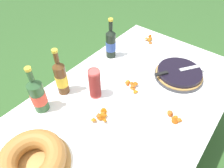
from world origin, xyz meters
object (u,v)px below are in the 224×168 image
object	(u,v)px
cider_bottle_green	(38,95)
bundt_cake	(32,161)
serving_knife	(176,71)
snack_plate_far	(133,86)
cider_bottle_amber	(61,77)
juice_bottle_red	(111,43)
snack_plate_left	(149,40)
snack_plate_near	(173,118)
cup_stack	(95,84)
snack_plate_right	(102,118)
berry_tart	(179,74)

from	to	relation	value
cider_bottle_green	bundt_cake	bearing A→B (deg)	-133.45
serving_knife	snack_plate_far	world-z (taller)	serving_knife
bundt_cake	snack_plate_far	bearing A→B (deg)	-5.47
cider_bottle_amber	juice_bottle_red	world-z (taller)	cider_bottle_amber
juice_bottle_red	snack_plate_left	world-z (taller)	juice_bottle_red
bundt_cake	snack_plate_near	distance (m)	0.76
cup_stack	snack_plate_near	world-z (taller)	cup_stack
bundt_cake	snack_plate_right	size ratio (longest dim) A/B	1.80
snack_plate_near	bundt_cake	bearing A→B (deg)	149.24
snack_plate_far	bundt_cake	bearing A→B (deg)	174.53
serving_knife	snack_plate_left	xyz separation A→B (m)	(0.29, 0.38, -0.05)
bundt_cake	snack_plate_left	size ratio (longest dim) A/B	1.71
serving_knife	cider_bottle_green	xyz separation A→B (m)	(-0.74, 0.49, 0.05)
berry_tart	juice_bottle_red	world-z (taller)	juice_bottle_red
cider_bottle_amber	snack_plate_right	xyz separation A→B (m)	(-0.02, -0.33, -0.11)
cider_bottle_amber	snack_plate_far	xyz separation A→B (m)	(0.30, -0.33, -0.11)
cider_bottle_amber	snack_plate_right	distance (m)	0.35
berry_tart	cider_bottle_amber	distance (m)	0.79
cider_bottle_green	berry_tart	bearing A→B (deg)	-33.68
cider_bottle_amber	snack_plate_far	bearing A→B (deg)	-47.13
snack_plate_left	serving_knife	bearing A→B (deg)	-127.44
berry_tart	serving_knife	size ratio (longest dim) A/B	1.02
cup_stack	cider_bottle_green	world-z (taller)	cider_bottle_green
cider_bottle_green	snack_plate_right	bearing A→B (deg)	-64.23
serving_knife	cider_bottle_green	distance (m)	0.89
berry_tart	snack_plate_near	world-z (taller)	berry_tart
bundt_cake	snack_plate_left	world-z (taller)	bundt_cake
bundt_cake	cup_stack	world-z (taller)	cup_stack
bundt_cake	cider_bottle_green	size ratio (longest dim) A/B	1.11
snack_plate_near	snack_plate_far	bearing A→B (deg)	79.27
berry_tart	cider_bottle_green	world-z (taller)	cider_bottle_green
snack_plate_near	snack_plate_right	bearing A→B (deg)	129.17
serving_knife	snack_plate_far	size ratio (longest dim) A/B	1.48
cup_stack	snack_plate_right	xyz separation A→B (m)	(-0.12, -0.15, -0.09)
bundt_cake	snack_plate_near	bearing A→B (deg)	-30.76
snack_plate_far	snack_plate_right	bearing A→B (deg)	-178.85
bundt_cake	juice_bottle_red	bearing A→B (deg)	16.28
serving_knife	snack_plate_right	size ratio (longest dim) A/B	1.69
snack_plate_right	cup_stack	bearing A→B (deg)	52.16
snack_plate_left	cider_bottle_amber	bearing A→B (deg)	172.15
cider_bottle_green	cider_bottle_amber	world-z (taller)	cider_bottle_amber
cider_bottle_amber	snack_plate_right	world-z (taller)	cider_bottle_amber
cider_bottle_green	snack_plate_near	world-z (taller)	cider_bottle_green
bundt_cake	snack_plate_left	distance (m)	1.28
cider_bottle_green	juice_bottle_red	distance (m)	0.66
serving_knife	snack_plate_far	distance (m)	0.32
serving_knife	cider_bottle_green	size ratio (longest dim) A/B	1.04
juice_bottle_red	snack_plate_left	xyz separation A→B (m)	(0.37, -0.12, -0.10)
snack_plate_left	snack_plate_far	size ratio (longest dim) A/B	0.92
serving_knife	snack_plate_left	bearing A→B (deg)	86.62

